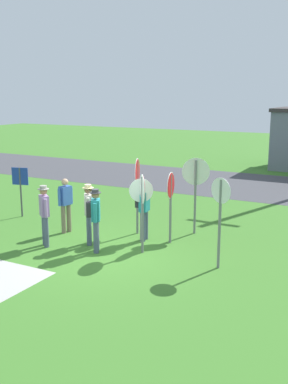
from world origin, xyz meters
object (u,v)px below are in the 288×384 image
(person_on_left, at_px, (89,211))
(stop_sign_rear_left, at_px, (171,195))
(stop_sign_far_back, at_px, (196,182))
(person_with_sunhat, at_px, (144,207))
(stop_sign_low_front, at_px, (142,200))
(person_in_blue, at_px, (44,212))
(person_in_teal, at_px, (66,202))
(stop_sign_leaning_left, at_px, (220,209))
(stop_sign_leaning_right, at_px, (137,182))
(stop_sign_nearest, at_px, (141,200))
(info_panel_leftmost, at_px, (20,183))
(person_in_dark_shirt, at_px, (95,216))

(person_on_left, bearing_deg, stop_sign_rear_left, 31.14)
(stop_sign_far_back, height_order, person_with_sunhat, stop_sign_far_back)
(stop_sign_far_back, distance_m, stop_sign_rear_left, 1.17)
(stop_sign_low_front, relative_size, person_in_blue, 1.24)
(person_with_sunhat, relative_size, person_in_teal, 1.03)
(person_in_blue, bearing_deg, stop_sign_leaning_left, 8.47)
(stop_sign_leaning_right, distance_m, stop_sign_rear_left, 1.32)
(person_on_left, relative_size, person_in_blue, 1.00)
(stop_sign_far_back, distance_m, stop_sign_low_front, 2.31)
(person_in_blue, bearing_deg, stop_sign_far_back, 42.69)
(stop_sign_nearest, distance_m, person_on_left, 1.52)
(person_on_left, bearing_deg, stop_sign_leaning_left, 0.11)
(stop_sign_rear_left, xyz_separation_m, info_panel_leftmost, (-5.77, 0.14, -0.22))
(person_on_left, distance_m, person_in_dark_shirt, 0.68)
(person_with_sunhat, xyz_separation_m, person_in_blue, (-2.19, -1.76, -0.03))
(stop_sign_leaning_left, distance_m, person_on_left, 3.88)
(person_with_sunhat, distance_m, person_in_dark_shirt, 1.63)
(stop_sign_far_back, distance_m, person_in_dark_shirt, 3.33)
(stop_sign_rear_left, height_order, person_in_blue, stop_sign_rear_left)
(person_in_dark_shirt, bearing_deg, person_in_teal, 149.98)
(person_in_dark_shirt, bearing_deg, stop_sign_leaning_right, 83.86)
(stop_sign_leaning_right, height_order, stop_sign_rear_left, stop_sign_leaning_right)
(stop_sign_leaning_left, xyz_separation_m, person_in_dark_shirt, (-3.33, -0.44, -0.50))
(stop_sign_far_back, height_order, person_in_dark_shirt, stop_sign_far_back)
(stop_sign_leaning_left, xyz_separation_m, info_panel_leftmost, (-7.63, 1.34, -0.31))
(stop_sign_low_front, height_order, person_in_teal, stop_sign_low_front)
(stop_sign_nearest, distance_m, person_in_dark_shirt, 1.50)
(stop_sign_rear_left, bearing_deg, stop_sign_low_front, -105.72)
(stop_sign_far_back, distance_m, stop_sign_leaning_right, 1.75)
(stop_sign_far_back, distance_m, person_in_teal, 4.01)
(person_in_dark_shirt, bearing_deg, stop_sign_far_back, 57.17)
(person_with_sunhat, height_order, person_in_dark_shirt, same)
(stop_sign_nearest, xyz_separation_m, stop_sign_leaning_right, (-0.49, 0.67, 0.36))
(stop_sign_nearest, xyz_separation_m, stop_sign_far_back, (1.07, 1.45, 0.36))
(stop_sign_rear_left, bearing_deg, person_in_blue, -147.29)
(stop_sign_nearest, bearing_deg, stop_sign_rear_left, 23.39)
(stop_sign_far_back, relative_size, person_in_blue, 1.35)
(stop_sign_low_front, bearing_deg, stop_sign_leaning_left, -2.33)
(stop_sign_leaning_right, xyz_separation_m, person_in_blue, (-1.72, -2.24, -0.63))
(person_in_teal, xyz_separation_m, person_in_dark_shirt, (1.78, -1.03, 0.06))
(stop_sign_leaning_right, distance_m, info_panel_leftmost, 4.54)
(info_panel_leftmost, bearing_deg, person_in_dark_shirt, -22.48)
(person_in_dark_shirt, xyz_separation_m, info_panel_leftmost, (-4.30, 1.78, 0.18))
(stop_sign_far_back, relative_size, stop_sign_leaning_right, 1.01)
(stop_sign_far_back, distance_m, person_on_left, 3.32)
(stop_sign_far_back, bearing_deg, stop_sign_leaning_left, -55.99)
(stop_sign_far_back, bearing_deg, person_on_left, -134.69)
(stop_sign_nearest, height_order, stop_sign_rear_left, stop_sign_rear_left)
(stop_sign_nearest, height_order, person_in_blue, stop_sign_nearest)
(stop_sign_leaning_left, xyz_separation_m, stop_sign_rear_left, (-1.86, 1.19, -0.10))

